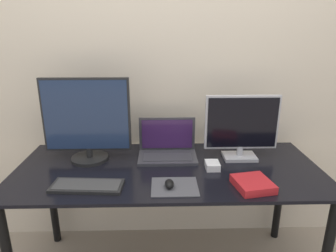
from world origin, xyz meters
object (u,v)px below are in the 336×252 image
monitor_right (242,127)px  power_brick (212,165)px  mouse (169,184)px  monitor_left (87,121)px  laptop (168,147)px  keyboard (87,186)px  book (253,184)px

monitor_right → power_brick: bearing=-143.3°
monitor_right → mouse: size_ratio=5.81×
monitor_right → mouse: monitor_right is taller
monitor_left → power_brick: monitor_left is taller
laptop → monitor_left: bearing=-174.8°
mouse → keyboard: bearing=177.4°
monitor_left → power_brick: 0.76m
mouse → monitor_left: bearing=142.7°
mouse → book: bearing=-0.7°
laptop → mouse: (-0.01, -0.40, -0.03)m
monitor_right → mouse: (-0.44, -0.35, -0.18)m
book → monitor_right: bearing=86.1°
laptop → keyboard: size_ratio=0.97×
keyboard → book: 0.82m
monitor_left → keyboard: (0.06, -0.33, -0.23)m
mouse → power_brick: 0.33m
monitor_left → book: (0.88, -0.36, -0.22)m
monitor_right → laptop: (-0.44, 0.04, -0.14)m
mouse → monitor_right: bearing=38.6°
keyboard → power_brick: size_ratio=3.70×
laptop → book: bearing=-44.2°
monitor_right → book: (-0.02, -0.36, -0.18)m
laptop → power_brick: bearing=-36.6°
power_brick → mouse: bearing=-140.1°
laptop → power_brick: 0.31m
monitor_left → mouse: size_ratio=6.75×
monitor_left → keyboard: bearing=-79.9°
monitor_left → book: 0.98m
book → keyboard: bearing=178.4°
monitor_right → keyboard: 0.93m
monitor_left → book: size_ratio=2.40×
monitor_right → monitor_left: bearing=-180.0°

